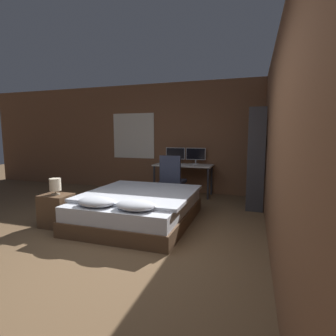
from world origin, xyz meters
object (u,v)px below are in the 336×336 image
object	(u,v)px
bed	(138,207)
bedside_lamp	(55,185)
monitor_right	(196,155)
bookshelf	(256,154)
office_chair	(172,183)
nightstand	(57,210)
computer_mouse	(194,165)
keyboard	(181,165)
monitor_left	(175,154)
desk	(183,169)

from	to	relation	value
bed	bedside_lamp	bearing A→B (deg)	-152.23
monitor_right	bookshelf	size ratio (longest dim) A/B	0.25
bed	office_chair	world-z (taller)	office_chair
nightstand	monitor_right	size ratio (longest dim) A/B	1.07
computer_mouse	office_chair	bearing A→B (deg)	-125.58
nightstand	monitor_right	distance (m)	3.38
nightstand	office_chair	distance (m)	2.39
bedside_lamp	office_chair	size ratio (longest dim) A/B	0.25
computer_mouse	keyboard	bearing A→B (deg)	180.00
keyboard	office_chair	xyz separation A→B (m)	(-0.06, -0.50, -0.34)
keyboard	bookshelf	world-z (taller)	bookshelf
keyboard	bed	bearing A→B (deg)	-96.16
bed	nightstand	xyz separation A→B (m)	(-1.13, -0.59, 0.01)
bed	computer_mouse	size ratio (longest dim) A/B	28.96
keyboard	nightstand	bearing A→B (deg)	-118.08
bed	monitor_left	distance (m)	2.42
nightstand	monitor_left	distance (m)	3.18
bookshelf	office_chair	bearing A→B (deg)	-177.61
computer_mouse	monitor_left	bearing A→B (deg)	143.98
bookshelf	bedside_lamp	bearing A→B (deg)	-144.84
monitor_left	bookshelf	size ratio (longest dim) A/B	0.25
nightstand	monitor_left	world-z (taller)	monitor_left
monitor_left	office_chair	bearing A→B (deg)	-77.69
office_chair	bedside_lamp	bearing A→B (deg)	-122.45
bedside_lamp	monitor_left	bearing A→B (deg)	69.55
bed	computer_mouse	xyz separation A→B (m)	(0.50, 1.91, 0.51)
nightstand	keyboard	distance (m)	2.88
monitor_right	bed	bearing A→B (deg)	-101.26
monitor_right	keyboard	xyz separation A→B (m)	(-0.25, -0.40, -0.21)
bedside_lamp	desk	world-z (taller)	bedside_lamp
bed	bookshelf	bearing A→B (deg)	39.18
desk	monitor_right	distance (m)	0.45
bed	monitor_right	distance (m)	2.46
bed	bedside_lamp	distance (m)	1.34
monitor_left	bedside_lamp	bearing A→B (deg)	-110.45
monitor_left	bookshelf	xyz separation A→B (m)	(1.87, -0.82, 0.10)
monitor_right	bookshelf	distance (m)	1.60
nightstand	office_chair	xyz separation A→B (m)	(1.28, 2.01, 0.15)
nightstand	bookshelf	distance (m)	3.70
bed	monitor_right	world-z (taller)	monitor_right
bed	computer_mouse	world-z (taller)	computer_mouse
monitor_right	office_chair	size ratio (longest dim) A/B	0.47
desk	keyboard	distance (m)	0.22
desk	keyboard	xyz separation A→B (m)	(0.00, -0.20, 0.10)
monitor_left	keyboard	xyz separation A→B (m)	(0.25, -0.40, -0.21)
desk	monitor_right	bearing A→B (deg)	38.48
bed	monitor_right	bearing A→B (deg)	78.74
monitor_left	office_chair	distance (m)	1.07
monitor_left	computer_mouse	bearing A→B (deg)	-36.02
computer_mouse	bookshelf	size ratio (longest dim) A/B	0.04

